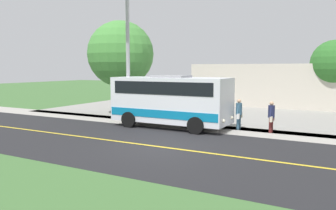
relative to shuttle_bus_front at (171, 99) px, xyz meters
name	(u,v)px	position (x,y,z in m)	size (l,w,h in m)	color
ground_plane	(158,147)	(4.52, 1.77, -1.63)	(120.00, 120.00, 0.00)	#3D6633
road_surface	(158,147)	(4.52, 1.77, -1.63)	(8.00, 100.00, 0.01)	black
sidewalk	(204,128)	(-0.68, 1.77, -1.63)	(2.40, 100.00, 0.01)	#9E9991
parking_lot_surface	(281,115)	(-7.88, 4.77, -1.63)	(14.00, 36.00, 0.01)	gray
road_centre_line	(158,147)	(4.52, 1.77, -1.62)	(0.16, 100.00, 0.00)	gold
shuttle_bus_front	(171,99)	(0.00, 0.00, 0.00)	(2.69, 6.84, 2.98)	white
pedestrian_with_bags	(271,116)	(-1.05, 5.41, -0.75)	(0.72, 0.34, 1.66)	#4C1919
pedestrian_waiting	(239,113)	(-1.17, 3.64, -0.73)	(0.72, 0.34, 1.69)	#335972
street_light_pole	(127,47)	(-0.36, -3.29, 3.03)	(1.97, 0.24, 8.50)	#9E9EA3
tree_curbside	(121,54)	(-2.88, -5.61, 2.75)	(4.73, 4.73, 6.76)	brown
tree_lot_edge	(334,63)	(-12.88, 7.88, 2.13)	(3.67, 3.67, 5.62)	brown
commercial_building	(309,84)	(-16.88, 5.70, 0.24)	(10.00, 19.58, 3.75)	beige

